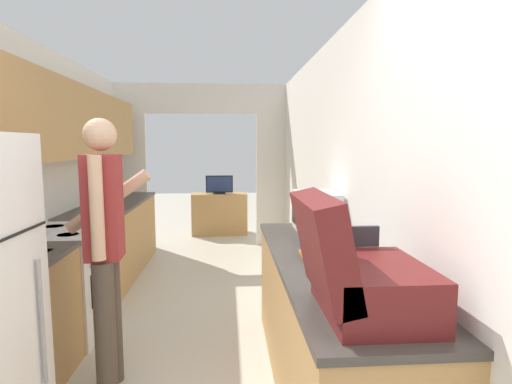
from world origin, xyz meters
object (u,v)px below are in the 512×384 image
person (105,247)px  television (219,185)px  range_oven (63,281)px  suitcase (356,273)px  tv_cabinet (220,214)px  microwave (316,211)px  knife (90,217)px  book_stack (320,253)px

person → television: person is taller
range_oven → person: 1.13m
suitcase → tv_cabinet: suitcase is taller
range_oven → tv_cabinet: size_ratio=1.06×
tv_cabinet → range_oven: bearing=-108.5°
person → microwave: 1.63m
person → suitcase: (1.30, -0.95, 0.11)m
tv_cabinet → knife: bearing=-110.8°
microwave → book_stack: bearing=-100.9°
book_stack → knife: 2.43m
suitcase → television: size_ratio=1.17×
television → person: bearing=-98.0°
person → knife: 1.49m
microwave → tv_cabinet: microwave is taller
microwave → knife: microwave is taller
tv_cabinet → suitcase: bearing=-83.0°
book_stack → television: (-0.71, 4.60, -0.03)m
suitcase → book_stack: suitcase is taller
tv_cabinet → television: 0.52m
suitcase → book_stack: (0.04, 0.82, -0.14)m
tv_cabinet → television: size_ratio=2.05×
person → television: size_ratio=3.71×
microwave → television: bearing=102.7°
suitcase → television: (-0.67, 5.43, -0.17)m
microwave → tv_cabinet: size_ratio=0.47×
microwave → tv_cabinet: 4.02m
book_stack → microwave: bearing=79.1°
suitcase → knife: suitcase is taller
person → television: 4.52m
knife → person: bearing=-66.6°
range_oven → television: bearing=71.3°
range_oven → book_stack: 2.22m
microwave → book_stack: size_ratio=1.67×
suitcase → television: suitcase is taller
person → tv_cabinet: 4.59m
range_oven → suitcase: bearing=-42.9°
television → knife: bearing=-111.0°
television → book_stack: bearing=-81.2°
microwave → book_stack: microwave is taller
book_stack → tv_cabinet: bearing=98.7°
range_oven → knife: size_ratio=3.25×
suitcase → book_stack: 0.83m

